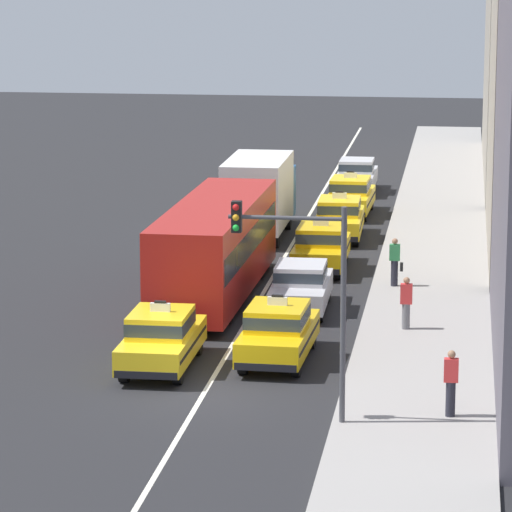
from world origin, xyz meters
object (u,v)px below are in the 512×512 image
Objects in this scene: taxi_right_third at (321,247)px; bus_left_second at (215,245)px; sedan_right_second at (301,285)px; pedestrian_near_crosswalk at (395,262)px; box_truck_left_third at (260,192)px; pedestrian_mid_block at (451,383)px; taxi_left_nearest at (161,338)px; traffic_light_pole at (304,274)px; taxi_right_nearest at (278,331)px; taxi_right_fifth at (350,195)px; taxi_right_fourth at (339,217)px; sedan_right_sixth at (357,174)px; pedestrian_by_storefront at (406,303)px.

bus_left_second is at bearing -121.44° from taxi_right_third.
sedan_right_second is (3.02, -1.36, -0.97)m from bus_left_second.
bus_left_second reaches higher than pedestrian_near_crosswalk.
pedestrian_near_crosswalk reaches higher than sedan_right_second.
pedestrian_mid_block is (7.96, -23.91, -0.77)m from box_truck_left_third.
pedestrian_mid_block is (8.05, -3.86, 0.13)m from taxi_left_nearest.
traffic_light_pole reaches higher than sedan_right_second.
pedestrian_near_crosswalk is at bearing 19.78° from bus_left_second.
bus_left_second is 6.29m from pedestrian_near_crosswalk.
taxi_right_nearest is (3.02, -7.51, -0.94)m from bus_left_second.
pedestrian_mid_block is (4.89, -17.56, 0.13)m from taxi_right_third.
traffic_light_pole reaches higher than taxi_right_nearest.
box_truck_left_third is 6.26m from taxi_right_fifth.
taxi_right_fourth is 5.53m from taxi_right_fifth.
taxi_left_nearest is 1.06× the size of sedan_right_second.
taxi_right_fourth is (3.33, 19.79, 0.00)m from taxi_left_nearest.
box_truck_left_third is (0.10, 20.05, 0.90)m from taxi_left_nearest.
taxi_right_nearest is 12.52m from taxi_right_third.
pedestrian_mid_block reaches higher than sedan_right_second.
pedestrian_mid_block is (4.89, -35.56, 0.16)m from sedan_right_sixth.
pedestrian_by_storefront is (6.50, -3.84, -0.86)m from bus_left_second.
pedestrian_mid_block reaches higher than pedestrian_by_storefront.
taxi_right_fourth is 2.73× the size of pedestrian_mid_block.
taxi_right_third is at bearing 105.56° from pedestrian_mid_block.
traffic_light_pole is at bearing -83.61° from sedan_right_second.
traffic_light_pole is (1.34, -5.89, 2.94)m from taxi_right_nearest.
taxi_left_nearest is at bearing -102.99° from taxi_right_third.
taxi_right_fifth is at bearing 78.95° from bus_left_second.
traffic_light_pole reaches higher than taxi_right_third.
taxi_right_fourth is 1.00× the size of taxi_right_fifth.
sedan_right_second is 1.00× the size of sedan_right_sixth.
taxi_right_fifth is 6.38m from sedan_right_sixth.
taxi_right_third is 2.71× the size of pedestrian_mid_block.
taxi_right_third is 6.09m from taxi_right_fourth.
box_truck_left_third is 19.12m from taxi_right_nearest.
taxi_right_fifth is at bearing -88.34° from sedan_right_sixth.
pedestrian_near_crosswalk is at bearing 96.00° from pedestrian_by_storefront.
bus_left_second is at bearing 108.04° from traffic_light_pole.
taxi_left_nearest is 7.97m from sedan_right_second.
taxi_left_nearest is 0.82× the size of traffic_light_pole.
taxi_right_third is at bearing -90.91° from taxi_right_fifth.
box_truck_left_third is 4.21× the size of pedestrian_near_crosswalk.
taxi_right_fourth reaches higher than sedan_right_sixth.
box_truck_left_third is at bearing 90.02° from bus_left_second.
taxi_right_third is at bearing -90.00° from sedan_right_sixth.
bus_left_second is 6.66× the size of pedestrian_mid_block.
pedestrian_mid_block is at bearing 13.22° from traffic_light_pole.
box_truck_left_third reaches higher than sedan_right_sixth.
taxi_right_fifth is 2.78× the size of pedestrian_near_crosswalk.
taxi_left_nearest and taxi_right_nearest have the same top height.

